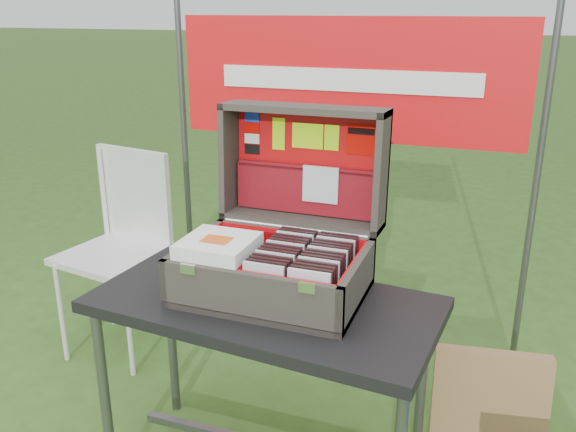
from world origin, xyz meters
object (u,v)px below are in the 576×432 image
at_px(table, 266,391).
at_px(suitcase, 279,206).
at_px(chair, 114,258).
at_px(cardboard_box, 489,407).

relative_size(table, suitcase, 1.89).
height_order(table, chair, chair).
bearing_deg(table, suitcase, 89.43).
distance_m(chair, cardboard_box, 1.77).
height_order(suitcase, chair, suitcase).
distance_m(table, chair, 1.16).
bearing_deg(table, chair, 155.87).
relative_size(table, cardboard_box, 2.60).
height_order(chair, cardboard_box, chair).
distance_m(suitcase, chair, 1.22).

